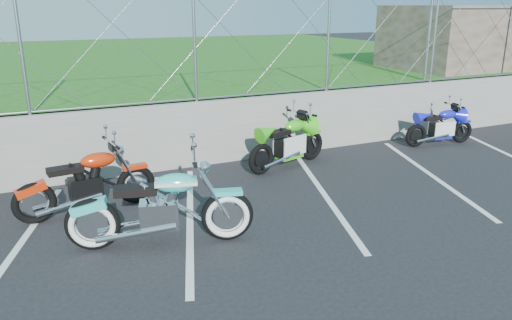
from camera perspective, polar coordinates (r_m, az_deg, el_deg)
name	(u,v)px	position (r m, az deg, el deg)	size (l,w,h in m)	color
ground	(213,245)	(6.85, -4.94, -9.68)	(90.00, 90.00, 0.00)	black
retaining_wall	(148,139)	(9.79, -12.23, 2.39)	(30.00, 0.22, 1.30)	slate
grass_field	(83,76)	(19.51, -19.17, 9.11)	(30.00, 20.00, 1.30)	#1D5216
stone_building	(473,36)	(16.89, 23.55, 12.83)	(5.00, 3.00, 1.80)	brown
chain_link_fence	(142,51)	(9.51, -12.86, 12.04)	(28.00, 0.03, 2.00)	gray
sign_pole	(431,18)	(13.38, 19.32, 15.06)	(0.08, 0.08, 3.00)	gray
parking_lines	(261,205)	(8.11, 0.56, -5.15)	(18.29, 4.31, 0.01)	silver
cruiser_turquoise	(163,210)	(6.75, -10.57, -5.67)	(2.43, 0.90, 1.24)	black
naked_orange	(89,184)	(8.10, -18.58, -2.62)	(2.17, 0.74, 1.08)	black
sportbike_green	(289,144)	(9.92, 3.77, 1.80)	(1.99, 0.81, 1.06)	black
sportbike_blue	(441,128)	(12.26, 20.36, 3.46)	(1.78, 0.63, 0.92)	black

